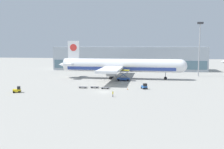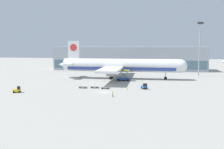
% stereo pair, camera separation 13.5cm
% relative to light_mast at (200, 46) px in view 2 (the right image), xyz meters
% --- Properties ---
extents(ground_plane, '(400.00, 400.00, 0.00)m').
position_rel_light_mast_xyz_m(ground_plane, '(-38.35, -46.67, -14.86)').
color(ground_plane, '#9E9B93').
extents(terminal_building, '(90.00, 18.20, 14.00)m').
position_rel_light_mast_xyz_m(terminal_building, '(-35.83, 27.80, -7.87)').
color(terminal_building, '#9EA8B2').
rests_on(terminal_building, ground_plane).
extents(light_mast, '(2.80, 0.50, 25.96)m').
position_rel_light_mast_xyz_m(light_mast, '(0.00, 0.00, 0.00)').
color(light_mast, '#9EA0A5').
rests_on(light_mast, ground_plane).
extents(airplane_main, '(58.06, 48.09, 17.00)m').
position_rel_light_mast_xyz_m(airplane_main, '(-37.12, -13.89, -9.02)').
color(airplane_main, white).
rests_on(airplane_main, ground_plane).
extents(scissor_lift_loader, '(5.24, 3.42, 4.60)m').
position_rel_light_mast_xyz_m(scissor_lift_loader, '(-34.47, -20.05, -13.05)').
color(scissor_lift_loader, '#284C99').
rests_on(scissor_lift_loader, ground_plane).
extents(baggage_tug_foreground, '(2.40, 2.80, 2.00)m').
position_rel_light_mast_xyz_m(baggage_tug_foreground, '(-25.41, -38.99, -13.98)').
color(baggage_tug_foreground, '#2D66B7').
rests_on(baggage_tug_foreground, ground_plane).
extents(baggage_tug_mid, '(2.79, 2.37, 2.00)m').
position_rel_light_mast_xyz_m(baggage_tug_mid, '(-65.52, -51.38, -13.98)').
color(baggage_tug_mid, yellow).
rests_on(baggage_tug_mid, ground_plane).
extents(baggage_dolly_lead, '(3.75, 1.69, 0.48)m').
position_rel_light_mast_xyz_m(baggage_dolly_lead, '(-46.95, -40.22, -14.47)').
color(baggage_dolly_lead, '#56565B').
rests_on(baggage_dolly_lead, ground_plane).
extents(baggage_dolly_second, '(3.75, 1.69, 0.48)m').
position_rel_light_mast_xyz_m(baggage_dolly_second, '(-42.92, -39.49, -14.47)').
color(baggage_dolly_second, '#56565B').
rests_on(baggage_dolly_second, ground_plane).
extents(baggage_dolly_third, '(3.75, 1.69, 0.48)m').
position_rel_light_mast_xyz_m(baggage_dolly_third, '(-38.95, -40.43, -14.47)').
color(baggage_dolly_third, '#56565B').
rests_on(baggage_dolly_third, ground_plane).
extents(ground_crew_near, '(0.28, 0.56, 1.80)m').
position_rel_light_mast_xyz_m(ground_crew_near, '(-34.37, -53.87, -13.80)').
color(ground_crew_near, black).
rests_on(ground_crew_near, ground_plane).
extents(traffic_cone_near, '(0.40, 0.40, 0.70)m').
position_rel_light_mast_xyz_m(traffic_cone_near, '(-31.05, -41.01, -14.52)').
color(traffic_cone_near, black).
rests_on(traffic_cone_near, ground_plane).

